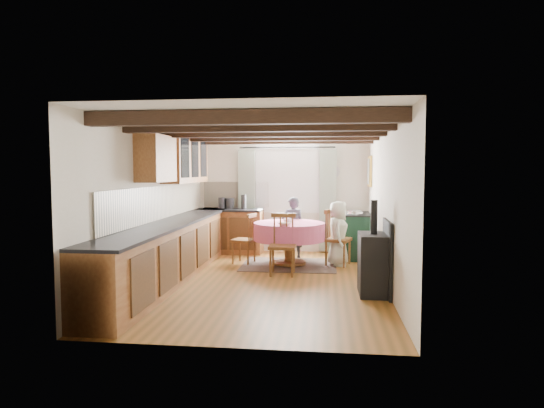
# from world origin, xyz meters

# --- Properties ---
(floor) EXTENTS (3.60, 5.50, 0.00)m
(floor) POSITION_xyz_m (0.00, 0.00, 0.00)
(floor) COLOR #905923
(floor) RESTS_ON ground
(ceiling) EXTENTS (3.60, 5.50, 0.00)m
(ceiling) POSITION_xyz_m (0.00, 0.00, 2.40)
(ceiling) COLOR white
(ceiling) RESTS_ON ground
(wall_back) EXTENTS (3.60, 0.00, 2.40)m
(wall_back) POSITION_xyz_m (0.00, 2.75, 1.20)
(wall_back) COLOR silver
(wall_back) RESTS_ON ground
(wall_front) EXTENTS (3.60, 0.00, 2.40)m
(wall_front) POSITION_xyz_m (0.00, -2.75, 1.20)
(wall_front) COLOR silver
(wall_front) RESTS_ON ground
(wall_left) EXTENTS (0.00, 5.50, 2.40)m
(wall_left) POSITION_xyz_m (-1.80, 0.00, 1.20)
(wall_left) COLOR silver
(wall_left) RESTS_ON ground
(wall_right) EXTENTS (0.00, 5.50, 2.40)m
(wall_right) POSITION_xyz_m (1.80, 0.00, 1.20)
(wall_right) COLOR silver
(wall_right) RESTS_ON ground
(beam_a) EXTENTS (3.60, 0.16, 0.16)m
(beam_a) POSITION_xyz_m (0.00, -2.00, 2.31)
(beam_a) COLOR #382417
(beam_a) RESTS_ON ceiling
(beam_b) EXTENTS (3.60, 0.16, 0.16)m
(beam_b) POSITION_xyz_m (0.00, -1.00, 2.31)
(beam_b) COLOR #382417
(beam_b) RESTS_ON ceiling
(beam_c) EXTENTS (3.60, 0.16, 0.16)m
(beam_c) POSITION_xyz_m (0.00, 0.00, 2.31)
(beam_c) COLOR #382417
(beam_c) RESTS_ON ceiling
(beam_d) EXTENTS (3.60, 0.16, 0.16)m
(beam_d) POSITION_xyz_m (0.00, 1.00, 2.31)
(beam_d) COLOR #382417
(beam_d) RESTS_ON ceiling
(beam_e) EXTENTS (3.60, 0.16, 0.16)m
(beam_e) POSITION_xyz_m (0.00, 2.00, 2.31)
(beam_e) COLOR #382417
(beam_e) RESTS_ON ceiling
(splash_left) EXTENTS (0.02, 4.50, 0.55)m
(splash_left) POSITION_xyz_m (-1.78, 0.30, 1.20)
(splash_left) COLOR beige
(splash_left) RESTS_ON wall_left
(splash_back) EXTENTS (1.40, 0.02, 0.55)m
(splash_back) POSITION_xyz_m (-1.00, 2.73, 1.20)
(splash_back) COLOR beige
(splash_back) RESTS_ON wall_back
(base_cabinet_left) EXTENTS (0.60, 5.30, 0.88)m
(base_cabinet_left) POSITION_xyz_m (-1.50, 0.00, 0.44)
(base_cabinet_left) COLOR #966436
(base_cabinet_left) RESTS_ON floor
(base_cabinet_back) EXTENTS (1.30, 0.60, 0.88)m
(base_cabinet_back) POSITION_xyz_m (-1.05, 2.45, 0.44)
(base_cabinet_back) COLOR #966436
(base_cabinet_back) RESTS_ON floor
(worktop_left) EXTENTS (0.64, 5.30, 0.04)m
(worktop_left) POSITION_xyz_m (-1.48, 0.00, 0.90)
(worktop_left) COLOR black
(worktop_left) RESTS_ON base_cabinet_left
(worktop_back) EXTENTS (1.30, 0.64, 0.04)m
(worktop_back) POSITION_xyz_m (-1.05, 2.43, 0.90)
(worktop_back) COLOR black
(worktop_back) RESTS_ON base_cabinet_back
(wall_cabinet_glass) EXTENTS (0.34, 1.80, 0.90)m
(wall_cabinet_glass) POSITION_xyz_m (-1.63, 1.20, 1.95)
(wall_cabinet_glass) COLOR #966436
(wall_cabinet_glass) RESTS_ON wall_left
(wall_cabinet_solid) EXTENTS (0.34, 0.90, 0.70)m
(wall_cabinet_solid) POSITION_xyz_m (-1.63, -0.30, 1.90)
(wall_cabinet_solid) COLOR #966436
(wall_cabinet_solid) RESTS_ON wall_left
(window_frame) EXTENTS (1.34, 0.03, 1.54)m
(window_frame) POSITION_xyz_m (0.10, 2.73, 1.60)
(window_frame) COLOR white
(window_frame) RESTS_ON wall_back
(window_pane) EXTENTS (1.20, 0.01, 1.40)m
(window_pane) POSITION_xyz_m (0.10, 2.74, 1.60)
(window_pane) COLOR white
(window_pane) RESTS_ON wall_back
(curtain_left) EXTENTS (0.35, 0.10, 2.10)m
(curtain_left) POSITION_xyz_m (-0.75, 2.65, 1.10)
(curtain_left) COLOR #989D94
(curtain_left) RESTS_ON wall_back
(curtain_right) EXTENTS (0.35, 0.10, 2.10)m
(curtain_right) POSITION_xyz_m (0.95, 2.65, 1.10)
(curtain_right) COLOR #989D94
(curtain_right) RESTS_ON wall_back
(curtain_rod) EXTENTS (2.00, 0.03, 0.03)m
(curtain_rod) POSITION_xyz_m (0.10, 2.65, 2.20)
(curtain_rod) COLOR black
(curtain_rod) RESTS_ON wall_back
(wall_picture) EXTENTS (0.04, 0.50, 0.60)m
(wall_picture) POSITION_xyz_m (1.77, 2.30, 1.70)
(wall_picture) COLOR gold
(wall_picture) RESTS_ON wall_right
(wall_plate) EXTENTS (0.30, 0.02, 0.30)m
(wall_plate) POSITION_xyz_m (1.05, 2.72, 1.70)
(wall_plate) COLOR silver
(wall_plate) RESTS_ON wall_back
(rug) EXTENTS (1.69, 1.32, 0.01)m
(rug) POSITION_xyz_m (0.26, 1.28, 0.01)
(rug) COLOR #3A2C28
(rug) RESTS_ON floor
(dining_table) EXTENTS (1.29, 1.29, 0.78)m
(dining_table) POSITION_xyz_m (0.26, 1.28, 0.39)
(dining_table) COLOR #DD6089
(dining_table) RESTS_ON floor
(chair_near) EXTENTS (0.44, 0.46, 1.02)m
(chair_near) POSITION_xyz_m (0.21, 0.48, 0.51)
(chair_near) COLOR brown
(chair_near) RESTS_ON floor
(chair_left) EXTENTS (0.50, 0.49, 0.93)m
(chair_left) POSITION_xyz_m (-0.59, 1.37, 0.47)
(chair_left) COLOR brown
(chair_left) RESTS_ON floor
(chair_right) EXTENTS (0.57, 0.56, 1.02)m
(chair_right) POSITION_xyz_m (1.14, 1.37, 0.51)
(chair_right) COLOR brown
(chair_right) RESTS_ON floor
(aga_range) EXTENTS (0.63, 0.98, 0.90)m
(aga_range) POSITION_xyz_m (1.47, 2.15, 0.45)
(aga_range) COLOR black
(aga_range) RESTS_ON floor
(cast_iron_stove) EXTENTS (0.40, 0.66, 1.32)m
(cast_iron_stove) POSITION_xyz_m (1.58, -0.56, 0.66)
(cast_iron_stove) COLOR black
(cast_iron_stove) RESTS_ON floor
(child_far) EXTENTS (0.50, 0.39, 1.21)m
(child_far) POSITION_xyz_m (0.27, 1.97, 0.60)
(child_far) COLOR #3A3D49
(child_far) RESTS_ON floor
(child_right) EXTENTS (0.41, 0.59, 1.17)m
(child_right) POSITION_xyz_m (1.14, 1.35, 0.59)
(child_right) COLOR beige
(child_right) RESTS_ON floor
(bowl_a) EXTENTS (0.29, 0.29, 0.05)m
(bowl_a) POSITION_xyz_m (0.22, 0.83, 0.81)
(bowl_a) COLOR silver
(bowl_a) RESTS_ON dining_table
(bowl_b) EXTENTS (0.28, 0.28, 0.06)m
(bowl_b) POSITION_xyz_m (0.24, 1.31, 0.81)
(bowl_b) COLOR silver
(bowl_b) RESTS_ON dining_table
(cup) EXTENTS (0.13, 0.13, 0.09)m
(cup) POSITION_xyz_m (0.25, 1.21, 0.82)
(cup) COLOR silver
(cup) RESTS_ON dining_table
(canister_tall) EXTENTS (0.14, 0.14, 0.24)m
(canister_tall) POSITION_xyz_m (-1.25, 2.44, 1.04)
(canister_tall) COLOR #262628
(canister_tall) RESTS_ON worktop_back
(canister_wide) EXTENTS (0.20, 0.20, 0.22)m
(canister_wide) POSITION_xyz_m (-1.10, 2.51, 1.03)
(canister_wide) COLOR #262628
(canister_wide) RESTS_ON worktop_back
(canister_slim) EXTENTS (0.11, 0.11, 0.30)m
(canister_slim) POSITION_xyz_m (-0.78, 2.45, 1.07)
(canister_slim) COLOR #262628
(canister_slim) RESTS_ON worktop_back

